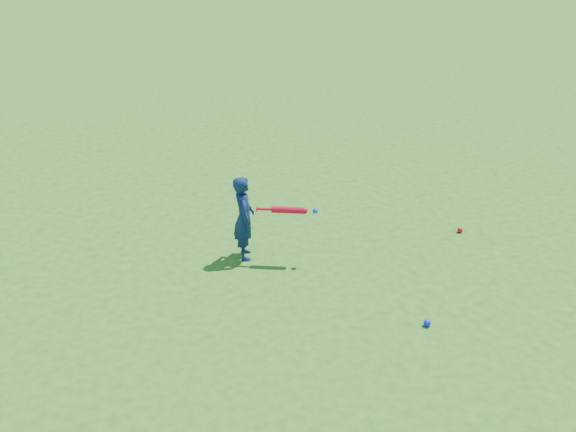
% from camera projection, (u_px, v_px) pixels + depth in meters
% --- Properties ---
extents(ground, '(80.00, 80.00, 0.00)m').
position_uv_depth(ground, '(231.00, 259.00, 7.40)').
color(ground, '#276217').
rests_on(ground, ground).
extents(child, '(0.31, 0.41, 1.00)m').
position_uv_depth(child, '(244.00, 218.00, 7.24)').
color(child, '#0F1E47').
rests_on(child, ground).
extents(ground_ball_red, '(0.07, 0.07, 0.07)m').
position_uv_depth(ground_ball_red, '(460.00, 230.00, 7.98)').
color(ground_ball_red, red).
rests_on(ground_ball_red, ground).
extents(ground_ball_blue, '(0.07, 0.07, 0.07)m').
position_uv_depth(ground_ball_blue, '(427.00, 323.00, 6.21)').
color(ground_ball_blue, '#0D22E7').
rests_on(ground_ball_blue, ground).
extents(bat_swing, '(0.69, 0.09, 0.08)m').
position_uv_depth(bat_swing, '(291.00, 210.00, 7.10)').
color(bat_swing, red).
rests_on(bat_swing, ground).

